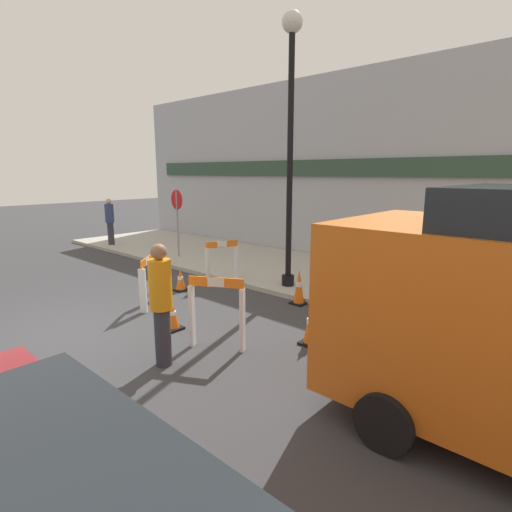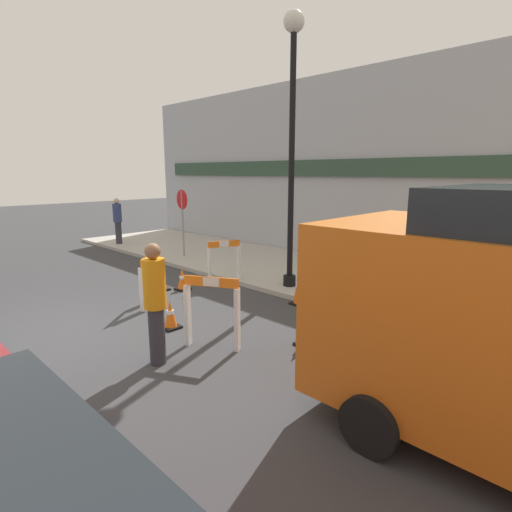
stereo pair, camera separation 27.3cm
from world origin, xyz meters
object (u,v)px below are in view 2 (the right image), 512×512
Objects in this scene: streetlamp_post at (292,119)px; person_pedestrian at (118,219)px; person_worker at (155,299)px; stop_sign at (182,212)px.

person_pedestrian is (-8.02, -0.05, -2.79)m from streetlamp_post.
streetlamp_post is at bearing -6.65° from person_worker.
streetlamp_post is 5.07m from stop_sign.
person_pedestrian is (-8.97, 4.06, 0.05)m from person_worker.
person_pedestrian is (-3.51, -0.35, -0.48)m from stop_sign.
person_pedestrian reaches higher than person_worker.
person_worker is at bearing 128.20° from person_pedestrian.
person_worker is 9.85m from person_pedestrian.
stop_sign reaches higher than person_pedestrian.
streetlamp_post is at bearing 152.90° from person_pedestrian.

